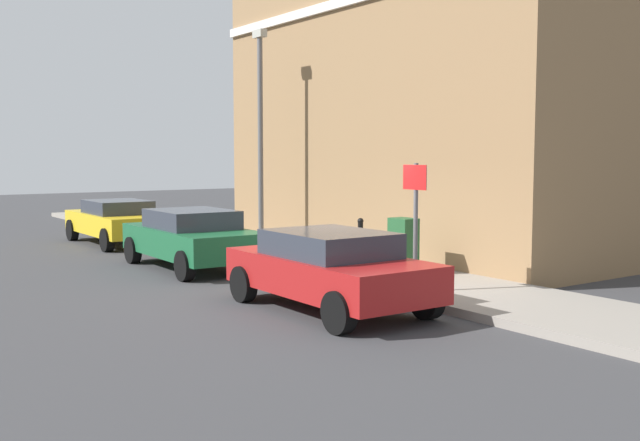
# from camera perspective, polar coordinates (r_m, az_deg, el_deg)

# --- Properties ---
(ground) EXTENTS (80.00, 80.00, 0.00)m
(ground) POSITION_cam_1_polar(r_m,az_deg,el_deg) (13.79, 0.93, -5.74)
(ground) COLOR #38383A
(sidewalk) EXTENTS (2.70, 30.00, 0.15)m
(sidewalk) POSITION_cam_1_polar(r_m,az_deg,el_deg) (19.75, -4.94, -2.24)
(sidewalk) COLOR gray
(sidewalk) RESTS_ON ground
(corner_building) EXTENTS (6.16, 11.73, 9.09)m
(corner_building) POSITION_cam_1_polar(r_m,az_deg,el_deg) (20.60, 8.85, 10.48)
(corner_building) COLOR olive
(corner_building) RESTS_ON ground
(car_red) EXTENTS (1.95, 3.98, 1.33)m
(car_red) POSITION_cam_1_polar(r_m,az_deg,el_deg) (12.29, 0.77, -3.69)
(car_red) COLOR maroon
(car_red) RESTS_ON ground
(car_green) EXTENTS (2.00, 4.16, 1.34)m
(car_green) POSITION_cam_1_polar(r_m,az_deg,el_deg) (17.07, -9.87, -1.27)
(car_green) COLOR #195933
(car_green) RESTS_ON ground
(car_yellow) EXTENTS (1.87, 4.29, 1.28)m
(car_yellow) POSITION_cam_1_polar(r_m,az_deg,el_deg) (22.21, -15.49, 0.01)
(car_yellow) COLOR gold
(car_yellow) RESTS_ON ground
(utility_cabinet) EXTENTS (0.46, 0.61, 1.15)m
(utility_cabinet) POSITION_cam_1_polar(r_m,az_deg,el_deg) (15.25, 6.47, -2.13)
(utility_cabinet) COLOR #1E4C28
(utility_cabinet) RESTS_ON sidewalk
(bollard_near_cabinet) EXTENTS (0.14, 0.14, 1.04)m
(bollard_near_cabinet) POSITION_cam_1_polar(r_m,az_deg,el_deg) (16.50, 3.15, -1.48)
(bollard_near_cabinet) COLOR black
(bollard_near_cabinet) RESTS_ON sidewalk
(street_sign) EXTENTS (0.08, 0.60, 2.30)m
(street_sign) POSITION_cam_1_polar(r_m,az_deg,el_deg) (13.14, 7.40, 1.00)
(street_sign) COLOR #59595B
(street_sign) RESTS_ON sidewalk
(lamppost) EXTENTS (0.20, 0.44, 5.72)m
(lamppost) POSITION_cam_1_polar(r_m,az_deg,el_deg) (19.75, -4.64, 7.15)
(lamppost) COLOR #59595B
(lamppost) RESTS_ON sidewalk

